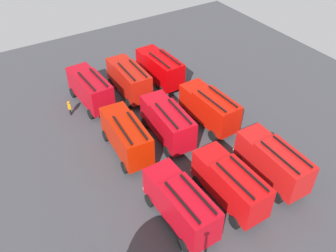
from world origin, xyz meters
The scene contains 16 objects.
ground_plane centered at (0.00, 0.00, 0.00)m, with size 55.21×55.21×0.00m, color #38383D.
fire_truck_0 centered at (-9.49, -4.58, 2.15)m, with size 7.26×2.91×3.88m.
fire_truck_1 centered at (-0.42, -4.65, 2.15)m, with size 7.27×2.93×3.88m.
fire_truck_2 centered at (9.09, -4.49, 2.15)m, with size 7.26×2.90×3.88m.
fire_truck_3 centered at (-9.51, 0.08, 2.15)m, with size 7.22×2.79×3.88m.
fire_truck_4 centered at (-0.15, 0.16, 2.15)m, with size 7.34×3.14×3.88m.
fire_truck_5 centered at (8.78, -0.24, 2.15)m, with size 7.27×2.93×3.88m.
fire_truck_6 centered at (-9.13, 4.54, 2.15)m, with size 7.24×2.86×3.88m.
fire_truck_7 centered at (0.09, 4.48, 2.15)m, with size 7.36×3.17×3.88m.
fire_truck_8 centered at (9.24, 4.24, 2.15)m, with size 7.28×2.97×3.88m.
firefighter_0 centered at (8.75, 7.00, 0.91)m, with size 0.44×0.27×1.63m.
firefighter_1 centered at (-5.18, 0.39, 0.97)m, with size 0.43×0.28×1.72m.
firefighter_2 centered at (-7.68, -7.31, 0.98)m, with size 0.28×0.43×1.74m.
firefighter_3 centered at (14.26, 4.93, 1.01)m, with size 0.38×0.48×1.78m.
firefighter_4 centered at (11.17, -2.47, 0.98)m, with size 0.28×0.43×1.74m.
traffic_cone_0 centered at (-5.01, -4.58, 0.37)m, with size 0.51×0.51×0.73m, color #F2600C.
Camera 1 is at (-23.54, 14.59, 23.80)m, focal length 38.88 mm.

